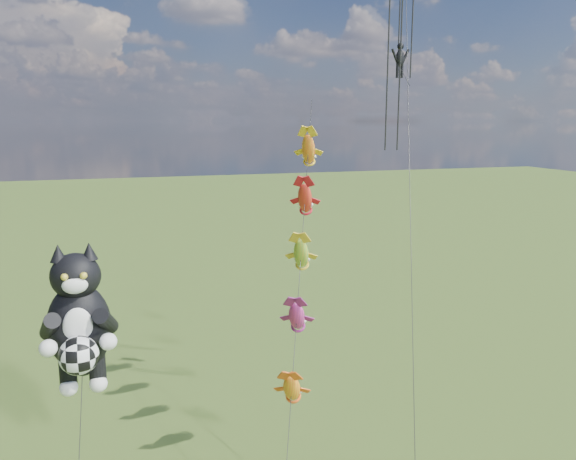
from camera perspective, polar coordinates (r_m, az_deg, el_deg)
name	(u,v)px	position (r m, az deg, el deg)	size (l,w,h in m)	color
cat_kite_rig	(79,320)	(22.62, -20.50, -8.58)	(2.69, 4.27, 11.57)	brown
fish_windsock_rig	(301,255)	(27.04, 1.34, -2.53)	(6.58, 14.64, 17.20)	brown
parafoil_rig	(401,49)	(31.37, 11.38, 17.54)	(7.99, 16.12, 25.99)	brown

